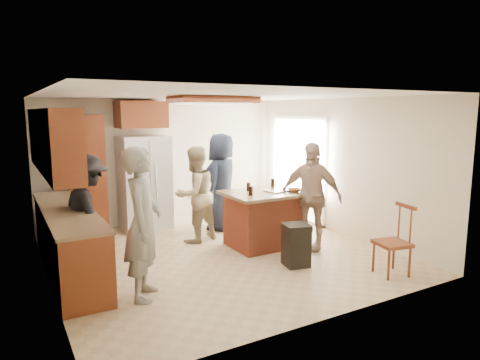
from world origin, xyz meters
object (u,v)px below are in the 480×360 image
person_behind_left (195,194)px  kitchen_island (263,218)px  person_front_left (143,223)px  person_counter (88,213)px  trash_bin (296,245)px  person_side_right (310,196)px  person_behind_right (222,182)px  spindle_chair (393,243)px  refrigerator (145,183)px

person_behind_left → kitchen_island: size_ratio=1.31×
person_front_left → person_counter: bearing=45.6°
person_front_left → trash_bin: person_front_left is taller
person_side_right → trash_bin: bearing=-83.7°
person_behind_right → spindle_chair: (0.98, -3.29, -0.47)m
refrigerator → person_counter: bearing=-127.2°
person_behind_left → kitchen_island: (0.90, -0.81, -0.36)m
refrigerator → spindle_chair: (2.26, -4.06, -0.45)m
person_counter → spindle_chair: (3.65, -2.23, -0.39)m
person_behind_left → trash_bin: 2.08m
person_counter → kitchen_island: size_ratio=1.32×
kitchen_island → spindle_chair: 2.17m
person_counter → refrigerator: refrigerator is taller
person_front_left → person_behind_left: 2.32m
person_behind_right → trash_bin: person_behind_right is taller
person_counter → kitchen_island: person_counter is taller
person_behind_right → spindle_chair: person_behind_right is taller
refrigerator → trash_bin: size_ratio=2.86×
person_behind_left → person_counter: (-1.89, -0.57, 0.01)m
person_behind_right → kitchen_island: (0.12, -1.29, -0.45)m
person_behind_right → person_counter: 2.87m
person_front_left → trash_bin: 2.35m
person_counter → spindle_chair: 4.30m
person_behind_left → spindle_chair: size_ratio=1.68×
person_behind_left → person_counter: person_counter is taller
person_behind_left → refrigerator: (-0.50, 1.26, 0.06)m
person_behind_right → person_counter: bearing=-18.0°
person_side_right → refrigerator: (-1.99, 2.57, 0.01)m
person_front_left → kitchen_island: (2.37, 0.98, -0.46)m
kitchen_island → person_front_left: bearing=-157.4°
kitchen_island → trash_bin: (-0.10, -1.04, -0.16)m
trash_bin → spindle_chair: size_ratio=0.63×
person_behind_left → trash_bin: size_ratio=2.65×
person_side_right → spindle_chair: size_ratio=1.78×
kitchen_island → person_counter: bearing=175.1°
person_side_right → person_front_left: bearing=-112.7°
person_front_left → person_behind_right: person_front_left is taller
kitchen_island → refrigerator: bearing=124.0°
person_behind_left → refrigerator: refrigerator is taller
person_side_right → person_counter: person_side_right is taller
person_front_left → person_side_right: size_ratio=1.05×
refrigerator → trash_bin: 3.42m
person_behind_right → kitchen_island: size_ratio=1.45×
refrigerator → person_behind_right: bearing=-31.3°
person_counter → trash_bin: bearing=-127.0°
trash_bin → person_behind_left: bearing=113.3°
person_behind_right → refrigerator: 1.49m
kitchen_island → person_behind_right: bearing=95.3°
refrigerator → kitchen_island: refrigerator is taller
spindle_chair → refrigerator: bearing=119.1°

